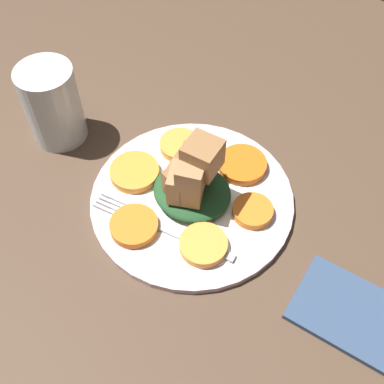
# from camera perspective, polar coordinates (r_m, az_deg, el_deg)

# --- Properties ---
(table_slab) EXTENTS (1.20, 1.20, 0.02)m
(table_slab) POSITION_cam_1_polar(r_m,az_deg,el_deg) (0.66, 0.00, -1.59)
(table_slab) COLOR #4C3828
(table_slab) RESTS_ON ground
(plate) EXTENTS (0.27, 0.27, 0.01)m
(plate) POSITION_cam_1_polar(r_m,az_deg,el_deg) (0.65, 0.00, -0.83)
(plate) COLOR silver
(plate) RESTS_ON table_slab
(carrot_slice_0) EXTENTS (0.06, 0.06, 0.01)m
(carrot_slice_0) POSITION_cam_1_polar(r_m,az_deg,el_deg) (0.60, 1.36, -6.27)
(carrot_slice_0) COLOR #F99539
(carrot_slice_0) RESTS_ON plate
(carrot_slice_1) EXTENTS (0.05, 0.05, 0.01)m
(carrot_slice_1) POSITION_cam_1_polar(r_m,az_deg,el_deg) (0.63, 7.20, -2.23)
(carrot_slice_1) COLOR orange
(carrot_slice_1) RESTS_ON plate
(carrot_slice_2) EXTENTS (0.07, 0.07, 0.01)m
(carrot_slice_2) POSITION_cam_1_polar(r_m,az_deg,el_deg) (0.67, 5.98, 3.25)
(carrot_slice_2) COLOR #D66114
(carrot_slice_2) RESTS_ON plate
(carrot_slice_3) EXTENTS (0.06, 0.06, 0.01)m
(carrot_slice_3) POSITION_cam_1_polar(r_m,az_deg,el_deg) (0.69, -1.44, 5.59)
(carrot_slice_3) COLOR #F99438
(carrot_slice_3) RESTS_ON plate
(carrot_slice_4) EXTENTS (0.07, 0.07, 0.01)m
(carrot_slice_4) POSITION_cam_1_polar(r_m,az_deg,el_deg) (0.67, -6.82, 2.37)
(carrot_slice_4) COLOR orange
(carrot_slice_4) RESTS_ON plate
(carrot_slice_5) EXTENTS (0.06, 0.06, 0.01)m
(carrot_slice_5) POSITION_cam_1_polar(r_m,az_deg,el_deg) (0.61, -6.88, -4.00)
(carrot_slice_5) COLOR orange
(carrot_slice_5) RESTS_ON plate
(center_pile) EXTENTS (0.11, 0.10, 0.10)m
(center_pile) POSITION_cam_1_polar(r_m,az_deg,el_deg) (0.61, -0.08, 1.37)
(center_pile) COLOR #1E4723
(center_pile) RESTS_ON plate
(fork) EXTENTS (0.20, 0.04, 0.00)m
(fork) POSITION_cam_1_polar(r_m,az_deg,el_deg) (0.62, -3.85, -4.06)
(fork) COLOR #B2B2B7
(fork) RESTS_ON plate
(water_glass) EXTENTS (0.08, 0.08, 0.12)m
(water_glass) POSITION_cam_1_polar(r_m,az_deg,el_deg) (0.72, -16.04, 10.06)
(water_glass) COLOR silver
(water_glass) RESTS_ON table_slab
(napkin) EXTENTS (0.15, 0.09, 0.01)m
(napkin) POSITION_cam_1_polar(r_m,az_deg,el_deg) (0.60, 19.42, -13.96)
(napkin) COLOR #334766
(napkin) RESTS_ON table_slab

